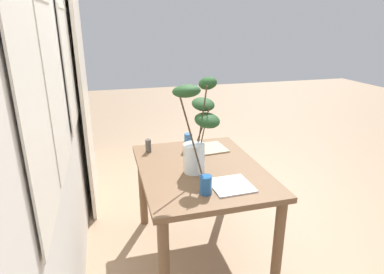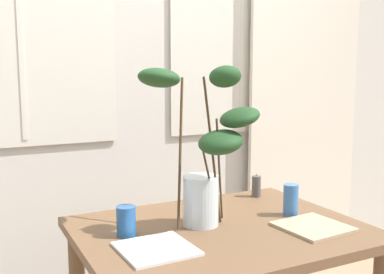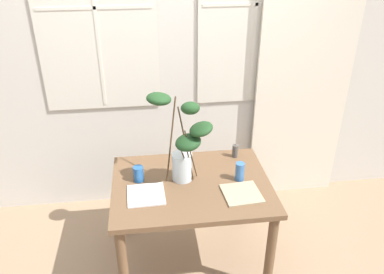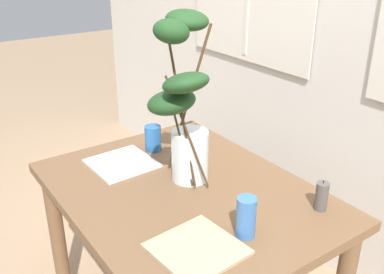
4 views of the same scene
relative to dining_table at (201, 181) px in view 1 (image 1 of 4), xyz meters
name	(u,v)px [view 1 (image 1 of 4)]	position (x,y,z in m)	size (l,w,h in m)	color
ground	(200,251)	(0.00, 0.00, -0.62)	(14.00, 14.00, 0.00)	#9E7F60
back_wall_with_windows	(47,64)	(0.00, 0.92, 0.87)	(4.84, 0.14, 2.96)	beige
curtain_sheer_side	(82,73)	(1.10, 0.80, 0.66)	(0.85, 0.03, 2.57)	silver
dining_table	(201,181)	(0.00, 0.00, 0.00)	(1.13, 0.87, 0.73)	brown
vase_with_branches	(198,128)	(-0.06, 0.04, 0.43)	(0.50, 0.42, 0.66)	silver
drinking_glass_blue_left	(206,185)	(-0.37, 0.08, 0.17)	(0.07, 0.07, 0.12)	#235693
drinking_glass_blue_right	(188,142)	(0.35, 0.00, 0.18)	(0.07, 0.07, 0.14)	#386BAD
plate_square_left	(231,185)	(-0.33, -0.10, 0.12)	(0.25, 0.25, 0.01)	white
plate_square_right	(210,148)	(0.33, -0.18, 0.12)	(0.25, 0.25, 0.01)	tan
pillar_candle	(148,146)	(0.39, 0.32, 0.16)	(0.05, 0.05, 0.12)	#514C47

